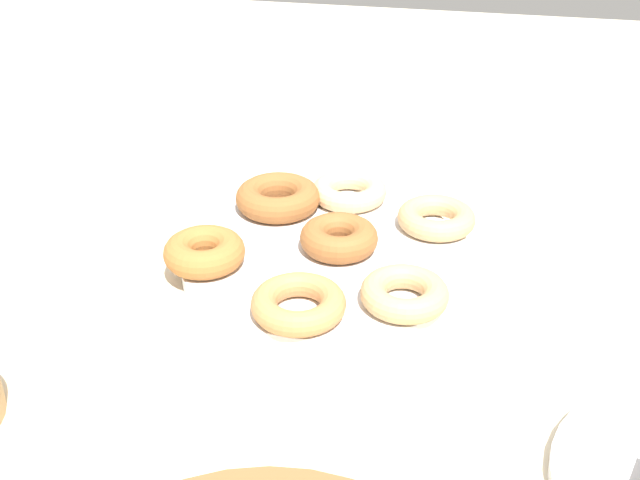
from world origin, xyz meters
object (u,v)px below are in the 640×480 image
(donut_0, at_px, (404,293))
(donut_2, at_px, (278,197))
(donut_4, at_px, (204,252))
(donut_5, at_px, (345,190))
(donut_1, at_px, (436,218))
(donut_3, at_px, (339,238))
(donut_plate, at_px, (327,258))
(donut_6, at_px, (294,303))

(donut_0, xyz_separation_m, donut_2, (0.17, -0.16, 0.00))
(donut_4, relative_size, donut_5, 0.93)
(donut_0, distance_m, donut_4, 0.20)
(donut_2, bearing_deg, donut_1, 179.31)
(donut_3, bearing_deg, donut_4, 25.30)
(donut_5, bearing_deg, donut_plate, 92.27)
(donut_plate, relative_size, donut_3, 3.71)
(donut_plate, relative_size, donut_5, 3.45)
(donut_1, relative_size, donut_2, 0.88)
(donut_1, xyz_separation_m, donut_6, (0.11, 0.19, 0.00))
(donut_0, height_order, donut_1, same)
(donut_3, xyz_separation_m, donut_5, (0.02, -0.11, -0.00))
(donut_0, relative_size, donut_6, 0.95)
(donut_0, height_order, donut_3, donut_3)
(donut_4, distance_m, donut_6, 0.12)
(donut_1, bearing_deg, donut_5, -21.31)
(donut_0, xyz_separation_m, donut_5, (0.10, -0.20, 0.00))
(donut_1, height_order, donut_4, donut_4)
(donut_plate, bearing_deg, donut_5, -87.73)
(donut_0, bearing_deg, donut_1, -95.41)
(donut_1, distance_m, donut_3, 0.12)
(donut_1, bearing_deg, donut_0, 84.59)
(donut_3, bearing_deg, donut_1, -142.81)
(donut_plate, distance_m, donut_0, 0.12)
(donut_3, xyz_separation_m, donut_6, (0.02, 0.12, -0.00))
(donut_1, height_order, donut_3, donut_3)
(donut_2, bearing_deg, donut_3, 139.80)
(donut_5, bearing_deg, donut_0, 115.90)
(donut_4, bearing_deg, donut_2, -106.16)
(donut_1, xyz_separation_m, donut_4, (0.22, 0.13, 0.00))
(donut_4, xyz_separation_m, donut_6, (-0.11, 0.06, -0.00))
(donut_plate, relative_size, donut_0, 3.68)
(donut_3, bearing_deg, donut_0, 133.66)
(donut_2, xyz_separation_m, donut_6, (-0.07, 0.19, -0.00))
(donut_2, distance_m, donut_6, 0.21)
(donut_plate, relative_size, donut_2, 3.13)
(donut_3, height_order, donut_4, same)
(donut_0, bearing_deg, donut_3, -46.34)
(donut_1, xyz_separation_m, donut_3, (0.09, 0.07, 0.00))
(donut_plate, height_order, donut_0, donut_0)
(donut_3, height_order, donut_5, donut_3)
(donut_3, xyz_separation_m, donut_4, (0.12, 0.06, 0.00))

